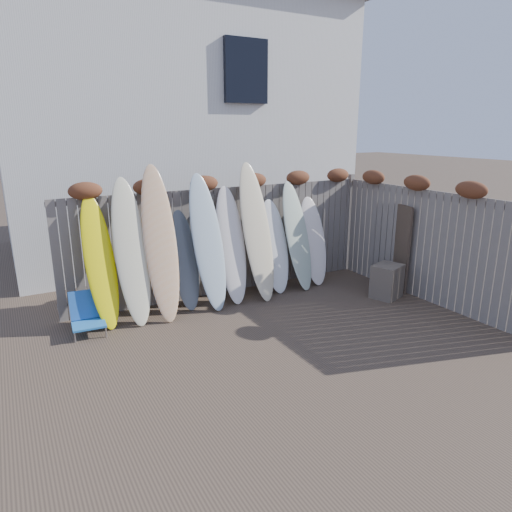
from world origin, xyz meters
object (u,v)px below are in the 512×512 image
beach_chair (87,314)px  lattice_panel (393,245)px  surfboard_0 (100,262)px  wooden_crate (387,281)px

beach_chair → lattice_panel: size_ratio=0.38×
lattice_panel → surfboard_0: bearing=-174.0°
beach_chair → surfboard_0: size_ratio=0.30×
wooden_crate → surfboard_0: bearing=164.5°
beach_chair → surfboard_0: surfboard_0 is taller
beach_chair → wooden_crate: 5.24m
lattice_panel → surfboard_0: surfboard_0 is taller
beach_chair → surfboard_0: 0.82m
lattice_panel → surfboard_0: 5.45m
surfboard_0 → wooden_crate: bearing=-20.3°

